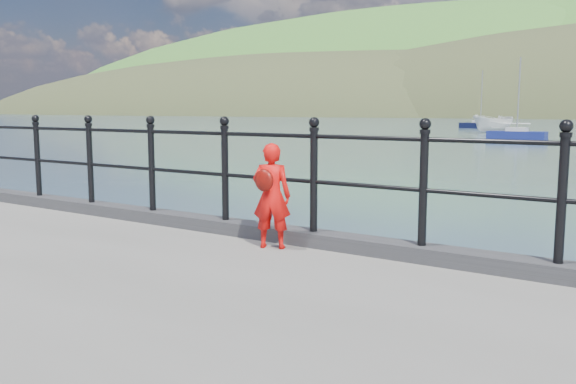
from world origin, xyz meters
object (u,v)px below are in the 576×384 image
Objects in this scene: railing at (267,165)px; sailboat_port at (517,136)px; child at (271,195)px; launch_white at (493,124)px; sailboat_left at (480,126)px.

sailboat_port reaches higher than railing.
launch_white is (-13.91, 58.20, -0.62)m from child.
sailboat_left reaches higher than launch_white.
sailboat_left is at bearing 104.88° from railing.
sailboat_left reaches higher than railing.
sailboat_left is at bearing -97.73° from child.
child reaches higher than launch_white.
launch_white is 0.73× the size of sailboat_port.
sailboat_left is 1.13× the size of sailboat_port.
sailboat_port is (-8.40, 45.04, -1.21)m from child.
sailboat_left is at bearing 112.81° from sailboat_port.
launch_white is 14.28m from sailboat_port.
railing is at bearing -71.86° from child.
launch_white is 0.65× the size of sailboat_left.
sailboat_port is at bearing 100.26° from railing.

